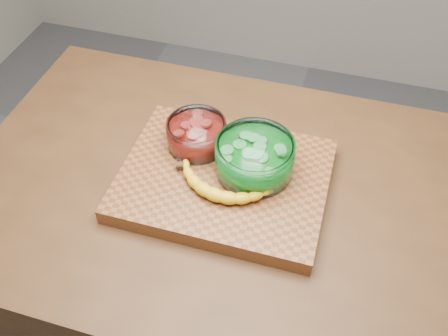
# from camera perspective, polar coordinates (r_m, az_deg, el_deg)

# --- Properties ---
(counter) EXTENTS (1.20, 0.80, 0.90)m
(counter) POSITION_cam_1_polar(r_m,az_deg,el_deg) (1.49, 0.00, -13.34)
(counter) COLOR #472A15
(counter) RESTS_ON ground
(cutting_board) EXTENTS (0.45, 0.35, 0.04)m
(cutting_board) POSITION_cam_1_polar(r_m,az_deg,el_deg) (1.11, 0.00, -1.40)
(cutting_board) COLOR brown
(cutting_board) RESTS_ON counter
(bowl_red) EXTENTS (0.14, 0.14, 0.06)m
(bowl_red) POSITION_cam_1_polar(r_m,az_deg,el_deg) (1.13, -3.13, 3.86)
(bowl_red) COLOR white
(bowl_red) RESTS_ON cutting_board
(bowl_green) EXTENTS (0.17, 0.17, 0.08)m
(bowl_green) POSITION_cam_1_polar(r_m,az_deg,el_deg) (1.07, 3.52, 1.16)
(bowl_green) COLOR white
(bowl_green) RESTS_ON cutting_board
(banana) EXTENTS (0.24, 0.12, 0.03)m
(banana) POSITION_cam_1_polar(r_m,az_deg,el_deg) (1.05, -0.17, -1.88)
(banana) COLOR gold
(banana) RESTS_ON cutting_board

